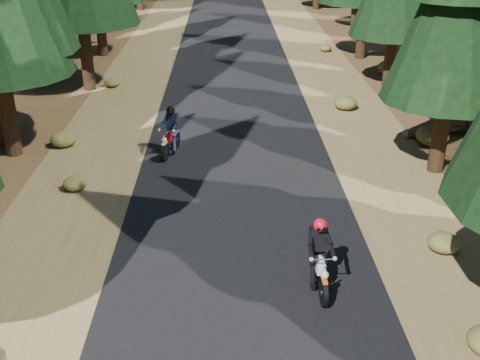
{
  "coord_description": "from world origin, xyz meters",
  "views": [
    {
      "loc": [
        -0.35,
        -12.26,
        7.32
      ],
      "look_at": [
        0.0,
        1.5,
        1.1
      ],
      "focal_mm": 45.0,
      "sensor_mm": 36.0,
      "label": 1
    }
  ],
  "objects": [
    {
      "name": "ground",
      "position": [
        0.0,
        0.0,
        0.0
      ],
      "size": [
        120.0,
        120.0,
        0.0
      ],
      "primitive_type": "plane",
      "color": "#483119",
      "rests_on": "ground"
    },
    {
      "name": "road",
      "position": [
        0.0,
        5.0,
        0.01
      ],
      "size": [
        6.0,
        100.0,
        0.01
      ],
      "primitive_type": "cube",
      "color": "black",
      "rests_on": "ground"
    },
    {
      "name": "shoulder_l",
      "position": [
        -4.6,
        5.0,
        0.0
      ],
      "size": [
        3.2,
        100.0,
        0.01
      ],
      "primitive_type": "cube",
      "color": "brown",
      "rests_on": "ground"
    },
    {
      "name": "shoulder_r",
      "position": [
        4.6,
        5.0,
        0.0
      ],
      "size": [
        3.2,
        100.0,
        0.01
      ],
      "primitive_type": "cube",
      "color": "brown",
      "rests_on": "ground"
    },
    {
      "name": "log_near",
      "position": [
        8.75,
        8.13,
        0.16
      ],
      "size": [
        5.73,
        1.9,
        0.32
      ],
      "primitive_type": "cylinder",
      "rotation": [
        0.0,
        1.57,
        0.28
      ],
      "color": "#4C4233",
      "rests_on": "ground"
    },
    {
      "name": "understory_shrubs",
      "position": [
        2.28,
        6.81,
        0.28
      ],
      "size": [
        16.53,
        32.04,
        0.68
      ],
      "color": "#474C1E",
      "rests_on": "ground"
    },
    {
      "name": "rider_lead",
      "position": [
        1.56,
        -1.69,
        0.53
      ],
      "size": [
        0.58,
        1.78,
        1.58
      ],
      "rotation": [
        0.0,
        0.0,
        3.17
      ],
      "color": "silver",
      "rests_on": "road"
    },
    {
      "name": "rider_follow",
      "position": [
        -2.13,
        6.01,
        0.54
      ],
      "size": [
        0.94,
        1.86,
        1.59
      ],
      "rotation": [
        0.0,
        0.0,
        2.9
      ],
      "color": "#990A0C",
      "rests_on": "road"
    }
  ]
}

